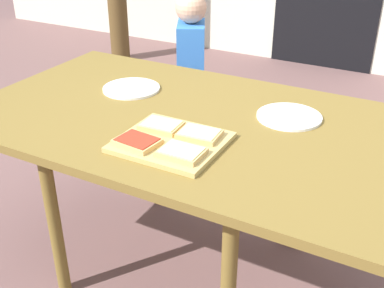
# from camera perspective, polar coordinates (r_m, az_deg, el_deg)

# --- Properties ---
(ground_plane) EXTENTS (16.00, 16.00, 0.00)m
(ground_plane) POSITION_cam_1_polar(r_m,az_deg,el_deg) (2.12, -0.89, -14.18)
(ground_plane) COLOR brown
(dining_table) EXTENTS (1.57, 0.94, 0.70)m
(dining_table) POSITION_cam_1_polar(r_m,az_deg,el_deg) (1.75, -1.05, 1.61)
(dining_table) COLOR brown
(dining_table) RESTS_ON ground
(cutting_board) EXTENTS (0.33, 0.30, 0.02)m
(cutting_board) POSITION_cam_1_polar(r_m,az_deg,el_deg) (1.53, -2.49, 0.22)
(cutting_board) COLOR tan
(cutting_board) RESTS_ON dining_table
(pizza_slice_far_right) EXTENTS (0.14, 0.11, 0.02)m
(pizza_slice_far_right) POSITION_cam_1_polar(r_m,az_deg,el_deg) (1.54, 0.90, 1.20)
(pizza_slice_far_right) COLOR tan
(pizza_slice_far_right) RESTS_ON cutting_board
(pizza_slice_near_left) EXTENTS (0.14, 0.11, 0.02)m
(pizza_slice_near_left) POSITION_cam_1_polar(r_m,az_deg,el_deg) (1.50, -6.56, 0.29)
(pizza_slice_near_left) COLOR tan
(pizza_slice_near_left) RESTS_ON cutting_board
(pizza_slice_far_left) EXTENTS (0.14, 0.11, 0.02)m
(pizza_slice_far_left) POSITION_cam_1_polar(r_m,az_deg,el_deg) (1.60, -3.74, 2.23)
(pizza_slice_far_left) COLOR tan
(pizza_slice_far_left) RESTS_ON cutting_board
(pizza_slice_near_right) EXTENTS (0.13, 0.10, 0.02)m
(pizza_slice_near_right) POSITION_cam_1_polar(r_m,az_deg,el_deg) (1.43, -1.24, -0.97)
(pizza_slice_near_right) COLOR tan
(pizza_slice_near_right) RESTS_ON cutting_board
(plate_white_right) EXTENTS (0.23, 0.23, 0.01)m
(plate_white_right) POSITION_cam_1_polar(r_m,az_deg,el_deg) (1.74, 11.51, 3.23)
(plate_white_right) COLOR white
(plate_white_right) RESTS_ON dining_table
(plate_white_left) EXTENTS (0.23, 0.23, 0.01)m
(plate_white_left) POSITION_cam_1_polar(r_m,az_deg,el_deg) (1.97, -7.25, 6.59)
(plate_white_left) COLOR white
(plate_white_left) RESTS_ON dining_table
(child_left) EXTENTS (0.23, 0.28, 0.97)m
(child_left) POSITION_cam_1_polar(r_m,az_deg,el_deg) (2.61, -0.11, 8.56)
(child_left) COLOR #2D243E
(child_left) RESTS_ON ground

